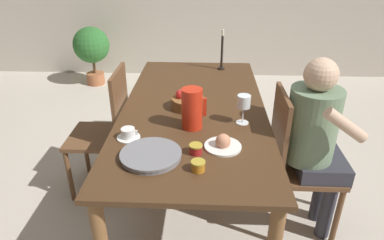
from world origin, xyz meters
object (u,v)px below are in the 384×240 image
Objects in this scene: person_seated at (316,136)px; jam_jar_red at (196,148)px; teacup_near_person at (128,134)px; serving_tray at (151,155)px; fruit_bowl at (188,102)px; jam_jar_amber at (198,165)px; candlestick_tall at (222,54)px; bread_plate at (223,144)px; potted_plant at (92,48)px; wine_glass_water at (244,103)px; chair_person_side at (295,160)px; red_pitcher at (193,108)px; chair_opposite at (107,130)px.

jam_jar_red is at bearing -66.10° from person_seated.
teacup_near_person is at bearing 159.98° from jam_jar_red.
serving_tray is 0.62m from fruit_bowl.
jam_jar_amber is at bearing -83.78° from jam_jar_red.
candlestick_tall reaches higher than jam_jar_red.
teacup_near_person is 0.49m from jam_jar_amber.
bread_plate is 0.59× the size of candlestick_tall.
potted_plant is at bearing 120.84° from fruit_bowl.
fruit_bowl is at bearing 75.47° from serving_tray.
candlestick_tall is at bearing 95.45° from wine_glass_water.
jam_jar_red is 0.20× the size of candlestick_tall.
red_pitcher is (-0.65, -0.06, 0.38)m from chair_person_side.
red_pitcher is 0.30m from bread_plate.
teacup_near_person is at bearing 144.00° from jam_jar_amber.
jam_jar_red is (0.38, -0.14, 0.00)m from teacup_near_person.
person_seated reaches higher than red_pitcher.
teacup_near_person is (-1.00, -0.21, 0.29)m from chair_person_side.
potted_plant is (-1.11, 2.79, -0.29)m from teacup_near_person.
fruit_bowl is at bearing 52.96° from teacup_near_person.
red_pitcher reaches higher than wine_glass_water.
person_seated is at bearing -16.65° from fruit_bowl.
person_seated is 6.62× the size of wine_glass_water.
wine_glass_water reaches higher than potted_plant.
candlestick_tall is at bearing 79.13° from red_pitcher.
teacup_near_person is at bearing -127.04° from fruit_bowl.
teacup_near_person is 0.42× the size of serving_tray.
serving_tray is at bearing 157.90° from jam_jar_amber.
person_seated reaches higher than jam_jar_red.
chair_opposite is 0.86m from red_pitcher.
jam_jar_red is at bearing -156.01° from bread_plate.
teacup_near_person is 0.66× the size of bread_plate.
person_seated is 4.95× the size of red_pitcher.
chair_opposite is 14.08× the size of jam_jar_amber.
teacup_near_person reaches higher than serving_tray.
chair_opposite is 1.09m from wine_glass_water.
potted_plant is (-1.49, 2.93, -0.30)m from jam_jar_red.
wine_glass_water is at bearing -55.71° from potted_plant.
red_pitcher reaches higher than jam_jar_red.
person_seated is 0.49m from wine_glass_water.
serving_tray is (0.15, -0.19, -0.01)m from teacup_near_person.
person_seated reaches higher than potted_plant.
teacup_near_person is at bearing 129.17° from serving_tray.
potted_plant is at bearing 111.68° from teacup_near_person.
jam_jar_red is 0.32× the size of fruit_bowl.
red_pitcher reaches higher than teacup_near_person.
potted_plant is at bearing 116.07° from jam_jar_amber.
chair_person_side and chair_opposite have the same top height.
teacup_near_person is 3.01m from potted_plant.
fruit_bowl is at bearing 97.02° from jam_jar_amber.
bread_plate is (0.83, -0.63, 0.29)m from chair_opposite.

